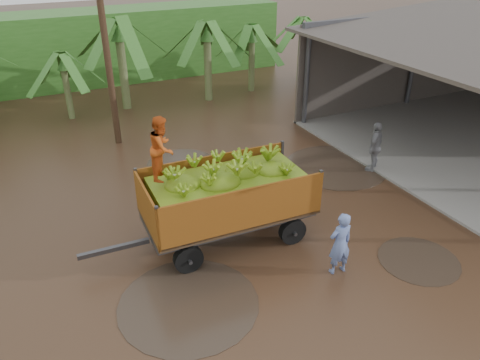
% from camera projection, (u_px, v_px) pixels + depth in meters
% --- Properties ---
extents(ground, '(100.00, 100.00, 0.00)m').
position_uv_depth(ground, '(256.00, 221.00, 13.06)').
color(ground, black).
rests_on(ground, ground).
extents(hedge_north, '(22.00, 3.00, 3.60)m').
position_uv_depth(hedge_north, '(77.00, 48.00, 24.09)').
color(hedge_north, '#2D661E').
rests_on(hedge_north, ground).
extents(banana_trailer, '(5.93, 2.21, 3.50)m').
position_uv_depth(banana_trailer, '(227.00, 195.00, 11.76)').
color(banana_trailer, '#B8691A').
rests_on(banana_trailer, ground).
extents(man_blue, '(0.60, 0.41, 1.61)m').
position_uv_depth(man_blue, '(340.00, 244.00, 10.76)').
color(man_blue, '#657AB8').
rests_on(man_blue, ground).
extents(man_grey, '(1.08, 0.87, 1.71)m').
position_uv_depth(man_grey, '(375.00, 147.00, 15.46)').
color(man_grey, gray).
rests_on(man_grey, ground).
extents(utility_pole, '(1.20, 0.24, 7.92)m').
position_uv_depth(utility_pole, '(104.00, 35.00, 16.03)').
color(utility_pole, '#47301E').
rests_on(utility_pole, ground).
extents(banana_plants, '(23.87, 20.63, 4.11)m').
position_uv_depth(banana_plants, '(20.00, 108.00, 15.90)').
color(banana_plants, '#2D661E').
rests_on(banana_plants, ground).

